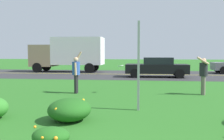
{
  "coord_description": "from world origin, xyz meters",
  "views": [
    {
      "loc": [
        1.3,
        -2.33,
        1.78
      ],
      "look_at": [
        0.03,
        7.51,
        1.12
      ],
      "focal_mm": 41.32,
      "sensor_mm": 36.0,
      "label": 1
    }
  ],
  "objects_px": {
    "sign_post_near_path": "(139,66)",
    "frisbee_white": "(121,66)",
    "car_black_center_right": "(157,67)",
    "person_catcher_dark_shirt": "(203,73)",
    "box_truck_tan": "(69,53)",
    "person_thrower_blue_shirt": "(76,72)"
  },
  "relations": [
    {
      "from": "sign_post_near_path",
      "to": "frisbee_white",
      "type": "distance_m",
      "value": 3.42
    },
    {
      "from": "car_black_center_right",
      "to": "person_catcher_dark_shirt",
      "type": "bearing_deg",
      "value": -78.61
    },
    {
      "from": "car_black_center_right",
      "to": "box_truck_tan",
      "type": "height_order",
      "value": "box_truck_tan"
    },
    {
      "from": "car_black_center_right",
      "to": "box_truck_tan",
      "type": "xyz_separation_m",
      "value": [
        -7.95,
        4.22,
        1.06
      ]
    },
    {
      "from": "box_truck_tan",
      "to": "car_black_center_right",
      "type": "bearing_deg",
      "value": -27.95
    },
    {
      "from": "frisbee_white",
      "to": "sign_post_near_path",
      "type": "bearing_deg",
      "value": -75.29
    },
    {
      "from": "person_catcher_dark_shirt",
      "to": "person_thrower_blue_shirt",
      "type": "bearing_deg",
      "value": -177.1
    },
    {
      "from": "car_black_center_right",
      "to": "sign_post_near_path",
      "type": "bearing_deg",
      "value": -95.38
    },
    {
      "from": "frisbee_white",
      "to": "car_black_center_right",
      "type": "distance_m",
      "value": 8.17
    },
    {
      "from": "person_catcher_dark_shirt",
      "to": "box_truck_tan",
      "type": "relative_size",
      "value": 0.24
    },
    {
      "from": "person_thrower_blue_shirt",
      "to": "box_truck_tan",
      "type": "xyz_separation_m",
      "value": [
        -4.08,
        12.4,
        0.84
      ]
    },
    {
      "from": "box_truck_tan",
      "to": "frisbee_white",
      "type": "bearing_deg",
      "value": -63.63
    },
    {
      "from": "person_catcher_dark_shirt",
      "to": "sign_post_near_path",
      "type": "bearing_deg",
      "value": -128.53
    },
    {
      "from": "box_truck_tan",
      "to": "person_catcher_dark_shirt",
      "type": "bearing_deg",
      "value": -51.8
    },
    {
      "from": "person_catcher_dark_shirt",
      "to": "frisbee_white",
      "type": "height_order",
      "value": "person_catcher_dark_shirt"
    },
    {
      "from": "sign_post_near_path",
      "to": "car_black_center_right",
      "type": "xyz_separation_m",
      "value": [
        1.06,
        11.23,
        -0.64
      ]
    },
    {
      "from": "sign_post_near_path",
      "to": "person_thrower_blue_shirt",
      "type": "xyz_separation_m",
      "value": [
        -2.81,
        3.05,
        -0.42
      ]
    },
    {
      "from": "person_thrower_blue_shirt",
      "to": "frisbee_white",
      "type": "distance_m",
      "value": 1.98
    },
    {
      "from": "person_catcher_dark_shirt",
      "to": "frisbee_white",
      "type": "xyz_separation_m",
      "value": [
        -3.52,
        -0.02,
        0.26
      ]
    },
    {
      "from": "frisbee_white",
      "to": "person_catcher_dark_shirt",
      "type": "bearing_deg",
      "value": 0.39
    },
    {
      "from": "box_truck_tan",
      "to": "sign_post_near_path",
      "type": "bearing_deg",
      "value": -65.97
    },
    {
      "from": "person_catcher_dark_shirt",
      "to": "frisbee_white",
      "type": "distance_m",
      "value": 3.53
    }
  ]
}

